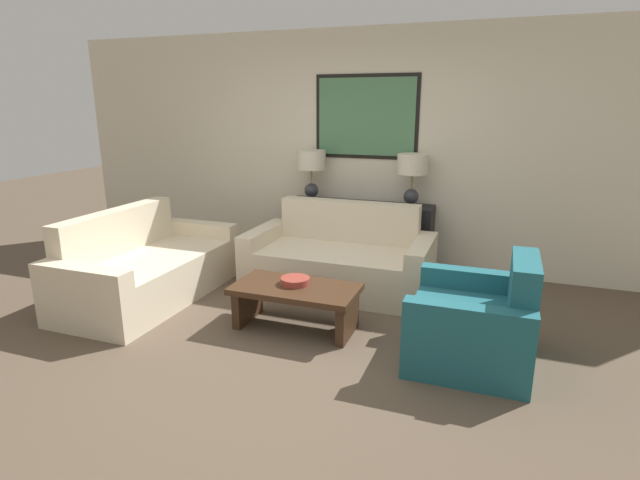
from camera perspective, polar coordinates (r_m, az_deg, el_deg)
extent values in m
plane|color=brown|center=(3.95, -4.55, -12.57)|extent=(20.00, 20.00, 0.00)
cube|color=beige|center=(5.82, 5.35, 10.15)|extent=(7.64, 0.10, 2.65)
cube|color=black|center=(5.74, 5.30, 13.84)|extent=(1.18, 0.01, 0.92)
cube|color=#4C7F56|center=(5.74, 5.28, 13.84)|extent=(1.10, 0.02, 0.84)
cube|color=black|center=(5.73, 4.44, 0.52)|extent=(1.66, 0.37, 0.77)
cylinder|color=#333338|center=(5.82, -0.98, 4.79)|extent=(0.14, 0.14, 0.02)
sphere|color=#333338|center=(5.80, -0.98, 5.72)|extent=(0.16, 0.16, 0.16)
cylinder|color=#8C7A51|center=(5.78, -0.99, 7.30)|extent=(0.02, 0.02, 0.16)
cylinder|color=beige|center=(5.76, -1.00, 9.14)|extent=(0.33, 0.33, 0.21)
cylinder|color=#333338|center=(5.52, 10.31, 3.96)|extent=(0.14, 0.14, 0.02)
sphere|color=#333338|center=(5.50, 10.36, 4.93)|extent=(0.16, 0.16, 0.16)
cylinder|color=#8C7A51|center=(5.47, 10.44, 6.60)|extent=(0.02, 0.02, 0.16)
cylinder|color=beige|center=(5.45, 10.54, 8.54)|extent=(0.33, 0.33, 0.21)
cube|color=beige|center=(5.01, 1.77, -3.68)|extent=(1.49, 0.73, 0.43)
cube|color=beige|center=(5.36, 3.33, -0.03)|extent=(1.49, 0.18, 0.85)
cube|color=beige|center=(5.37, -6.39, -1.59)|extent=(0.18, 0.91, 0.58)
cube|color=beige|center=(4.89, 11.45, -3.54)|extent=(0.18, 0.91, 0.58)
cube|color=beige|center=(5.09, -17.92, -4.15)|extent=(0.73, 1.49, 0.43)
cube|color=beige|center=(5.31, -22.00, -1.30)|extent=(0.18, 1.49, 0.85)
cube|color=beige|center=(4.55, -25.33, -6.24)|extent=(0.91, 0.18, 0.58)
cube|color=beige|center=(5.76, -13.65, -0.78)|extent=(0.91, 0.18, 0.58)
cube|color=#3D2616|center=(4.19, -2.81, -5.61)|extent=(1.05, 0.55, 0.05)
cube|color=#3D2616|center=(4.44, -8.27, -7.09)|extent=(0.07, 0.44, 0.33)
cube|color=#3D2616|center=(4.12, 3.18, -8.83)|extent=(0.07, 0.44, 0.33)
cylinder|color=#93382D|center=(4.22, -2.85, -4.68)|extent=(0.25, 0.25, 0.06)
cube|color=#1E5B66|center=(3.91, 15.35, -10.04)|extent=(0.67, 0.63, 0.42)
cube|color=#1E5B66|center=(3.83, 21.95, -7.88)|extent=(0.18, 0.63, 0.82)
cube|color=#1E5B66|center=(4.23, 17.13, -7.01)|extent=(0.85, 0.14, 0.58)
cube|color=#1E5B66|center=(3.52, 16.33, -11.62)|extent=(0.85, 0.14, 0.58)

